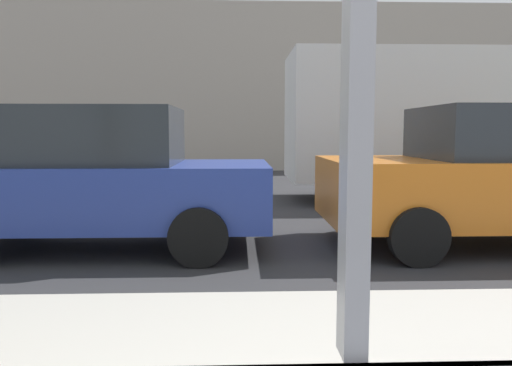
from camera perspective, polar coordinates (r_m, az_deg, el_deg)
ground_plane at (r=9.03m, az=-0.59°, el=-3.22°), size 60.00×60.00×0.00m
building_facade_far at (r=18.99m, az=-1.43°, el=10.77°), size 28.00×1.20×6.09m
parked_car_blue at (r=6.34m, az=-17.95°, el=0.54°), size 4.15×1.94×1.72m
parked_car_orange at (r=6.94m, az=26.28°, el=0.76°), size 4.29×2.08×1.74m
box_truck at (r=11.20m, az=20.96°, el=6.60°), size 6.92×2.44×3.03m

